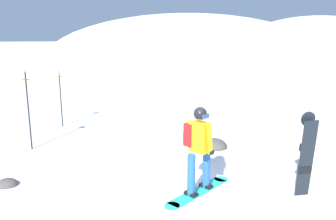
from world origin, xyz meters
The scene contains 9 objects.
ground_plane centered at (0.00, 0.00, 0.00)m, with size 300.00×300.00×0.00m, color white.
ridge_peak_main centered at (7.18, 29.16, 0.00)m, with size 29.41×26.47×10.23m.
ridge_peak_far centered at (33.65, 46.22, 0.00)m, with size 27.55×24.79×12.10m.
snowboarder_main centered at (0.02, 0.32, 0.92)m, with size 1.54×1.20×1.71m.
spare_snowboard centered at (1.95, -0.25, 0.84)m, with size 0.28×0.15×1.66m.
piste_marker_near centered at (-3.10, 5.91, 1.11)m, with size 0.20×0.20×1.95m.
piste_marker_far centered at (-3.67, 3.64, 1.22)m, with size 0.20×0.20×2.15m.
rock_dark centered at (-3.74, 1.34, 0.00)m, with size 0.44×0.37×0.30m.
rock_mid centered at (1.20, 2.80, 0.00)m, with size 0.74×0.63×0.52m.
Camera 1 is at (-1.74, -5.62, 3.03)m, focal length 36.23 mm.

